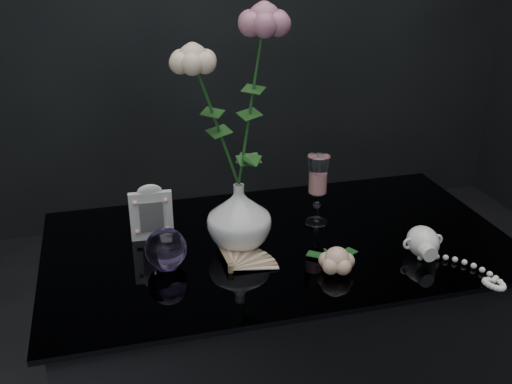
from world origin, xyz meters
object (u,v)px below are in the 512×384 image
object	(u,v)px
vase	(239,216)
loose_rose	(337,260)
wine_glass	(317,190)
picture_frame	(151,212)
pearl_jar	(423,240)
paperweight	(166,249)

from	to	relation	value
vase	loose_rose	xyz separation A→B (m)	(0.17, -0.16, -0.05)
wine_glass	picture_frame	size ratio (longest dim) A/B	1.28
wine_glass	picture_frame	bearing A→B (deg)	176.49
vase	wine_glass	distance (m)	0.22
vase	pearl_jar	distance (m)	0.40
picture_frame	pearl_jar	bearing A→B (deg)	-19.28
paperweight	pearl_jar	bearing A→B (deg)	-9.40
paperweight	pearl_jar	size ratio (longest dim) A/B	0.36
vase	wine_glass	world-z (taller)	wine_glass
pearl_jar	picture_frame	bearing A→B (deg)	158.98
vase	pearl_jar	xyz separation A→B (m)	(0.38, -0.14, -0.04)
picture_frame	loose_rose	bearing A→B (deg)	-32.26
picture_frame	vase	bearing A→B (deg)	-22.09
picture_frame	paperweight	world-z (taller)	picture_frame
wine_glass	paperweight	xyz separation A→B (m)	(-0.38, -0.11, -0.04)
wine_glass	pearl_jar	xyz separation A→B (m)	(0.17, -0.20, -0.05)
wine_glass	vase	bearing A→B (deg)	-163.36
vase	paperweight	size ratio (longest dim) A/B	1.69
vase	picture_frame	bearing A→B (deg)	155.20
wine_glass	paperweight	bearing A→B (deg)	-163.32
paperweight	loose_rose	distance (m)	0.36
picture_frame	pearl_jar	size ratio (longest dim) A/B	0.56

